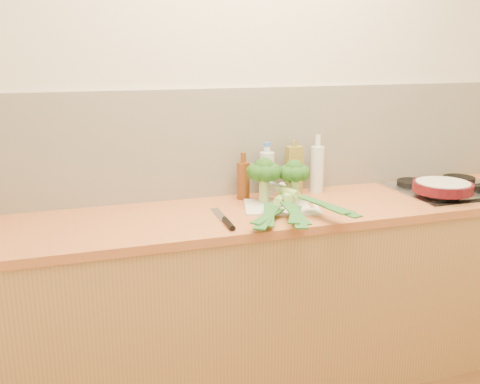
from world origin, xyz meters
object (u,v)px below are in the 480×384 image
(skillet, at_px, (443,187))
(chopping_board, at_px, (281,207))
(chefs_knife, at_px, (226,221))
(gas_hob, at_px, (451,188))

(skillet, bearing_deg, chopping_board, -163.88)
(skillet, bearing_deg, chefs_knife, -154.67)
(chopping_board, height_order, skillet, skillet)
(chopping_board, xyz_separation_m, skillet, (0.82, -0.11, 0.06))
(gas_hob, height_order, chopping_board, gas_hob)
(gas_hob, relative_size, skillet, 1.43)
(chopping_board, height_order, chefs_knife, chefs_knife)
(skillet, bearing_deg, gas_hob, 61.44)
(chopping_board, relative_size, skillet, 0.84)
(gas_hob, distance_m, skillet, 0.19)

